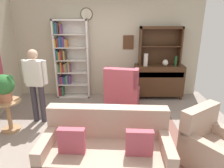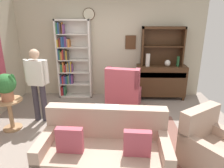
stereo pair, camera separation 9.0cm
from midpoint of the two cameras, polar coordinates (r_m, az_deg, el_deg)
The scene contains 17 objects.
ground_plane at distance 4.11m, azimuth -0.87°, elevation -13.71°, with size 5.40×4.60×0.02m, color gray.
wall_back at distance 5.65m, azimuth -0.05°, elevation 10.70°, with size 5.00×0.09×2.80m.
area_rug at distance 3.84m, azimuth 2.04°, elevation -15.96°, with size 2.47×2.07×0.01m, color brown.
bookshelf at distance 5.65m, azimuth -10.85°, elevation 6.69°, with size 0.90×0.30×2.10m.
sideboard at distance 5.72m, azimuth 13.86°, elevation 1.02°, with size 1.30×0.45×0.92m.
sideboard_hutch at distance 5.61m, azimuth 14.47°, elevation 11.65°, with size 1.10×0.26×1.00m.
vase_tall at distance 5.42m, azimuth 10.45°, elevation 6.60°, with size 0.11×0.11×0.33m, color beige.
vase_round at distance 5.56m, azimuth 15.71°, elevation 5.67°, with size 0.15×0.15×0.17m, color beige.
bottle_wine at distance 5.60m, azimuth 18.40°, elevation 6.01°, with size 0.07×0.07×0.27m, color #194223.
couch_floral at distance 3.11m, azimuth -1.16°, elevation -18.38°, with size 1.84×0.94×0.90m.
armchair_floral at distance 3.53m, azimuth 26.71°, elevation -16.14°, with size 1.06×1.07×0.88m.
wingback_chair at distance 4.98m, azimuth 3.75°, elevation -2.61°, with size 0.93×0.94×1.05m.
plant_stand at distance 4.53m, azimuth -26.09°, elevation -6.79°, with size 0.52×0.52×0.63m.
potted_plant_large at distance 4.31m, azimuth -26.97°, elevation -0.30°, with size 0.38×0.38×0.53m.
person_reading at distance 4.47m, azimuth -19.60°, elevation 0.90°, with size 0.53×0.25×1.56m.
coffee_table at distance 3.82m, azimuth 3.00°, elevation -10.06°, with size 0.80×0.50×0.42m.
book_stack at distance 3.77m, azimuth 2.51°, elevation -8.61°, with size 0.21×0.14×0.08m.
Camera 2 is at (0.20, -3.46, 2.19)m, focal length 32.71 mm.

